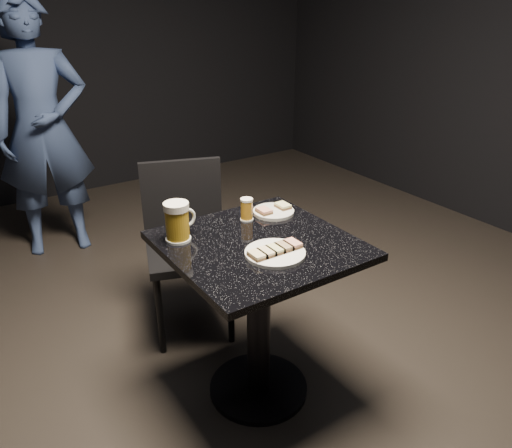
{
  "coord_description": "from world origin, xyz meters",
  "views": [
    {
      "loc": [
        -0.98,
        -1.44,
        1.63
      ],
      "look_at": [
        0.0,
        0.02,
        0.82
      ],
      "focal_mm": 35.0,
      "sensor_mm": 36.0,
      "label": 1
    }
  ],
  "objects_px": {
    "table": "(259,294)",
    "chair": "(187,237)",
    "beer_tumbler": "(247,209)",
    "plate_small": "(273,212)",
    "beer_mug": "(178,221)",
    "plate_large": "(275,253)",
    "patron": "(43,130)"
  },
  "relations": [
    {
      "from": "beer_tumbler",
      "to": "plate_small",
      "type": "bearing_deg",
      "value": -2.26
    },
    {
      "from": "plate_large",
      "to": "patron",
      "type": "bearing_deg",
      "value": 99.57
    },
    {
      "from": "patron",
      "to": "beer_tumbler",
      "type": "xyz_separation_m",
      "value": [
        0.44,
        -1.76,
        -0.03
      ]
    },
    {
      "from": "plate_small",
      "to": "table",
      "type": "relative_size",
      "value": 0.24
    },
    {
      "from": "table",
      "to": "beer_tumbler",
      "type": "xyz_separation_m",
      "value": [
        0.08,
        0.2,
        0.29
      ]
    },
    {
      "from": "table",
      "to": "chair",
      "type": "relative_size",
      "value": 0.86
    },
    {
      "from": "patron",
      "to": "beer_tumbler",
      "type": "distance_m",
      "value": 1.82
    },
    {
      "from": "plate_small",
      "to": "patron",
      "type": "xyz_separation_m",
      "value": [
        -0.57,
        1.77,
        0.08
      ]
    },
    {
      "from": "plate_small",
      "to": "beer_tumbler",
      "type": "bearing_deg",
      "value": 177.74
    },
    {
      "from": "patron",
      "to": "table",
      "type": "relative_size",
      "value": 2.22
    },
    {
      "from": "plate_large",
      "to": "beer_tumbler",
      "type": "relative_size",
      "value": 2.32
    },
    {
      "from": "plate_small",
      "to": "chair",
      "type": "relative_size",
      "value": 0.21
    },
    {
      "from": "plate_large",
      "to": "patron",
      "type": "xyz_separation_m",
      "value": [
        -0.35,
        2.09,
        0.08
      ]
    },
    {
      "from": "plate_large",
      "to": "plate_small",
      "type": "distance_m",
      "value": 0.39
    },
    {
      "from": "plate_large",
      "to": "table",
      "type": "relative_size",
      "value": 0.3
    },
    {
      "from": "plate_small",
      "to": "beer_mug",
      "type": "xyz_separation_m",
      "value": [
        -0.46,
        -0.01,
        0.07
      ]
    },
    {
      "from": "plate_small",
      "to": "chair",
      "type": "bearing_deg",
      "value": 115.12
    },
    {
      "from": "table",
      "to": "chair",
      "type": "xyz_separation_m",
      "value": [
        -0.0,
        0.66,
        -0.01
      ]
    },
    {
      "from": "beer_tumbler",
      "to": "plate_large",
      "type": "bearing_deg",
      "value": -104.55
    },
    {
      "from": "plate_large",
      "to": "patron",
      "type": "relative_size",
      "value": 0.14
    },
    {
      "from": "beer_tumbler",
      "to": "chair",
      "type": "bearing_deg",
      "value": 99.74
    },
    {
      "from": "plate_small",
      "to": "chair",
      "type": "height_order",
      "value": "chair"
    },
    {
      "from": "plate_large",
      "to": "chair",
      "type": "bearing_deg",
      "value": 89.49
    },
    {
      "from": "patron",
      "to": "table",
      "type": "height_order",
      "value": "patron"
    },
    {
      "from": "table",
      "to": "chair",
      "type": "bearing_deg",
      "value": 90.2
    },
    {
      "from": "patron",
      "to": "table",
      "type": "bearing_deg",
      "value": -69.18
    },
    {
      "from": "plate_large",
      "to": "beer_mug",
      "type": "bearing_deg",
      "value": 127.62
    },
    {
      "from": "plate_small",
      "to": "beer_tumbler",
      "type": "distance_m",
      "value": 0.14
    },
    {
      "from": "plate_small",
      "to": "chair",
      "type": "distance_m",
      "value": 0.57
    },
    {
      "from": "patron",
      "to": "table",
      "type": "xyz_separation_m",
      "value": [
        0.36,
        -1.97,
        -0.33
      ]
    },
    {
      "from": "plate_small",
      "to": "beer_tumbler",
      "type": "xyz_separation_m",
      "value": [
        -0.14,
        0.01,
        0.04
      ]
    },
    {
      "from": "beer_mug",
      "to": "beer_tumbler",
      "type": "height_order",
      "value": "beer_mug"
    }
  ]
}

